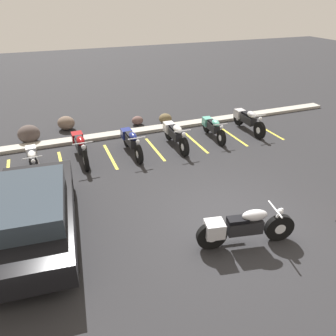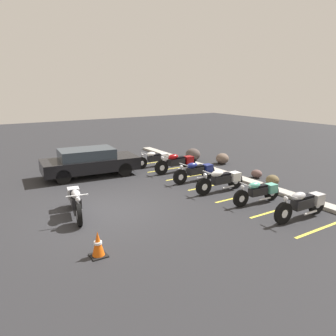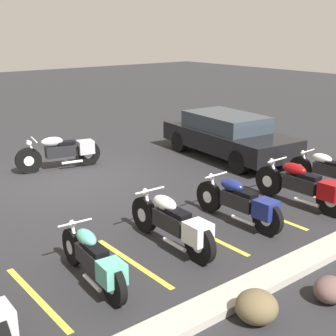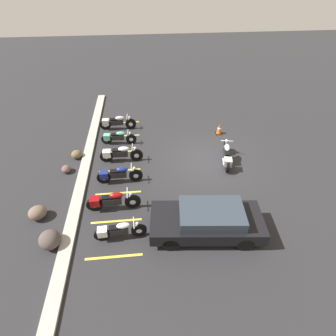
# 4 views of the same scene
# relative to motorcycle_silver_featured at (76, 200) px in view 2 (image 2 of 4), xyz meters

# --- Properties ---
(ground) EXTENTS (60.00, 60.00, 0.00)m
(ground) POSITION_rel_motorcycle_silver_featured_xyz_m (0.25, 0.91, -0.48)
(ground) COLOR #262628
(motorcycle_silver_featured) EXTENTS (2.29, 0.82, 0.91)m
(motorcycle_silver_featured) POSITION_rel_motorcycle_silver_featured_xyz_m (0.00, 0.00, 0.00)
(motorcycle_silver_featured) COLOR black
(motorcycle_silver_featured) RESTS_ON ground
(parked_bike_0) EXTENTS (0.57, 2.02, 0.79)m
(parked_bike_0) POSITION_rel_motorcycle_silver_featured_xyz_m (-4.28, 5.46, -0.06)
(parked_bike_0) COLOR black
(parked_bike_0) RESTS_ON ground
(parked_bike_1) EXTENTS (0.65, 2.31, 0.91)m
(parked_bike_1) POSITION_rel_motorcycle_silver_featured_xyz_m (-2.72, 5.82, -0.00)
(parked_bike_1) COLOR black
(parked_bike_1) RESTS_ON ground
(parked_bike_2) EXTENTS (0.62, 2.19, 0.86)m
(parked_bike_2) POSITION_rel_motorcycle_silver_featured_xyz_m (-0.97, 5.63, -0.03)
(parked_bike_2) COLOR black
(parked_bike_2) RESTS_ON ground
(parked_bike_3) EXTENTS (0.64, 2.27, 0.89)m
(parked_bike_3) POSITION_rel_motorcycle_silver_featured_xyz_m (0.71, 5.62, -0.01)
(parked_bike_3) COLOR black
(parked_bike_3) RESTS_ON ground
(parked_bike_4) EXTENTS (0.57, 2.04, 0.80)m
(parked_bike_4) POSITION_rel_motorcycle_silver_featured_xyz_m (2.42, 5.82, -0.06)
(parked_bike_4) COLOR black
(parked_bike_4) RESTS_ON ground
(parked_bike_5) EXTENTS (0.64, 2.27, 0.89)m
(parked_bike_5) POSITION_rel_motorcycle_silver_featured_xyz_m (4.11, 5.96, -0.01)
(parked_bike_5) COLOR black
(parked_bike_5) RESTS_ON ground
(car_black) EXTENTS (2.20, 4.45, 1.29)m
(car_black) POSITION_rel_motorcycle_silver_featured_xyz_m (-4.33, 2.00, 0.20)
(car_black) COLOR black
(car_black) RESTS_ON ground
(concrete_curb) EXTENTS (18.00, 0.50, 0.12)m
(concrete_curb) POSITION_rel_motorcycle_silver_featured_xyz_m (0.25, 7.40, -0.42)
(concrete_curb) COLOR #A8A399
(concrete_curb) RESTS_ON ground
(landscape_rock_0) EXTENTS (0.56, 0.52, 0.37)m
(landscape_rock_0) POSITION_rel_motorcycle_silver_featured_xyz_m (0.05, 8.28, -0.30)
(landscape_rock_0) COLOR brown
(landscape_rock_0) RESTS_ON ground
(landscape_rock_1) EXTENTS (0.78, 0.78, 0.45)m
(landscape_rock_1) POSITION_rel_motorcycle_silver_featured_xyz_m (1.23, 7.95, -0.26)
(landscape_rock_1) COLOR brown
(landscape_rock_1) RESTS_ON ground
(landscape_rock_2) EXTENTS (1.14, 1.13, 0.68)m
(landscape_rock_2) POSITION_rel_motorcycle_silver_featured_xyz_m (-4.37, 7.97, -0.14)
(landscape_rock_2) COLOR #4B403D
(landscape_rock_2) RESTS_ON ground
(landscape_rock_3) EXTENTS (0.96, 0.98, 0.56)m
(landscape_rock_3) POSITION_rel_motorcycle_silver_featured_xyz_m (-2.90, 8.84, -0.20)
(landscape_rock_3) COLOR brown
(landscape_rock_3) RESTS_ON ground
(traffic_cone) EXTENTS (0.40, 0.40, 0.65)m
(traffic_cone) POSITION_rel_motorcycle_silver_featured_xyz_m (2.94, -0.37, -0.18)
(traffic_cone) COLOR black
(traffic_cone) RESTS_ON ground
(stall_line_0) EXTENTS (0.10, 2.10, 0.00)m
(stall_line_0) POSITION_rel_motorcycle_silver_featured_xyz_m (-5.12, 5.60, -0.48)
(stall_line_0) COLOR gold
(stall_line_0) RESTS_ON ground
(stall_line_1) EXTENTS (0.10, 2.10, 0.00)m
(stall_line_1) POSITION_rel_motorcycle_silver_featured_xyz_m (-3.44, 5.60, -0.48)
(stall_line_1) COLOR gold
(stall_line_1) RESTS_ON ground
(stall_line_2) EXTENTS (0.10, 2.10, 0.00)m
(stall_line_2) POSITION_rel_motorcycle_silver_featured_xyz_m (-1.77, 5.60, -0.48)
(stall_line_2) COLOR gold
(stall_line_2) RESTS_ON ground
(stall_line_3) EXTENTS (0.10, 2.10, 0.00)m
(stall_line_3) POSITION_rel_motorcycle_silver_featured_xyz_m (-0.10, 5.60, -0.48)
(stall_line_3) COLOR gold
(stall_line_3) RESTS_ON ground
(stall_line_4) EXTENTS (0.10, 2.10, 0.00)m
(stall_line_4) POSITION_rel_motorcycle_silver_featured_xyz_m (1.58, 5.60, -0.48)
(stall_line_4) COLOR gold
(stall_line_4) RESTS_ON ground
(stall_line_5) EXTENTS (0.10, 2.10, 0.00)m
(stall_line_5) POSITION_rel_motorcycle_silver_featured_xyz_m (3.25, 5.60, -0.48)
(stall_line_5) COLOR gold
(stall_line_5) RESTS_ON ground
(stall_line_6) EXTENTS (0.10, 2.10, 0.00)m
(stall_line_6) POSITION_rel_motorcycle_silver_featured_xyz_m (4.92, 5.60, -0.48)
(stall_line_6) COLOR gold
(stall_line_6) RESTS_ON ground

